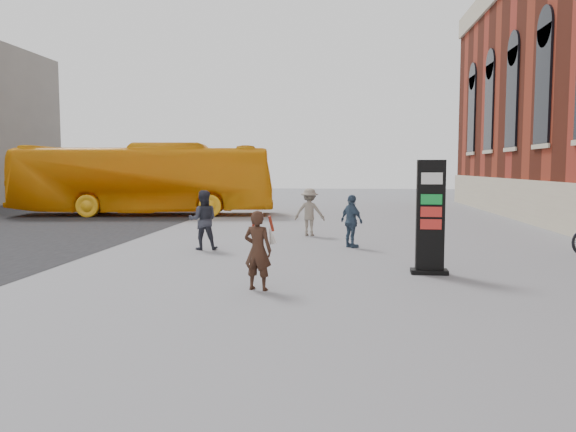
# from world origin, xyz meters

# --- Properties ---
(ground) EXTENTS (100.00, 100.00, 0.00)m
(ground) POSITION_xyz_m (0.00, 0.00, 0.00)
(ground) COLOR #9E9EA3
(info_pylon) EXTENTS (0.81, 0.43, 2.49)m
(info_pylon) POSITION_xyz_m (3.59, 1.41, 1.25)
(info_pylon) COLOR black
(info_pylon) RESTS_ON ground
(woman) EXTENTS (0.68, 0.64, 1.52)m
(woman) POSITION_xyz_m (0.09, -0.54, 0.78)
(woman) COLOR #2F1E14
(woman) RESTS_ON ground
(bus) EXTENTS (12.73, 4.35, 3.47)m
(bus) POSITION_xyz_m (-7.86, 15.63, 1.74)
(bus) COLOR #F9A712
(bus) RESTS_ON road
(pedestrian_a) EXTENTS (0.92, 0.78, 1.68)m
(pedestrian_a) POSITION_xyz_m (-2.23, 4.52, 0.84)
(pedestrian_a) COLOR #2E303B
(pedestrian_a) RESTS_ON ground
(pedestrian_b) EXTENTS (1.12, 0.74, 1.62)m
(pedestrian_b) POSITION_xyz_m (0.59, 8.03, 0.81)
(pedestrian_b) COLOR gray
(pedestrian_b) RESTS_ON ground
(pedestrian_c) EXTENTS (0.85, 0.94, 1.54)m
(pedestrian_c) POSITION_xyz_m (1.97, 5.30, 0.77)
(pedestrian_c) COLOR #3A5069
(pedestrian_c) RESTS_ON ground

